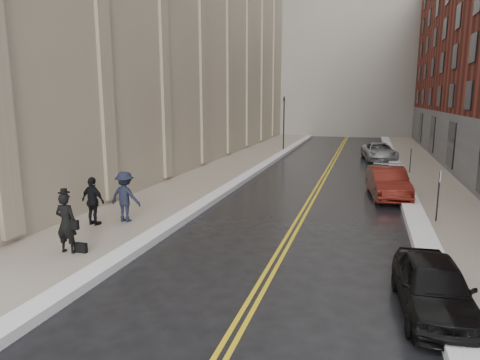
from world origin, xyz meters
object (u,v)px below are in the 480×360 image
Objects in this scene: car_silver_far at (379,152)px; pedestrian_c at (93,201)px; car_black at (434,287)px; car_silver_near at (390,181)px; pedestrian_main at (66,223)px; car_maroon at (388,183)px; pedestrian_b at (125,197)px.

pedestrian_c is at bearing -123.59° from car_silver_far.
car_black is 0.84× the size of car_silver_near.
car_silver_near reaches higher than car_black.
pedestrian_main is (-10.07, -25.76, 0.41)m from car_silver_far.
pedestrian_b reaches higher than car_maroon.
car_silver_near is (0.16, 1.21, -0.10)m from car_maroon.
pedestrian_c is at bearing -149.15° from car_maroon.
car_maroon is at bearing -137.80° from pedestrian_b.
pedestrian_b reaches higher than pedestrian_c.
car_silver_far is at bearing -104.54° from pedestrian_c.
car_silver_far reaches higher than car_silver_near.
car_maroon is at bearing -98.66° from car_silver_near.
car_silver_near is 12.79m from car_silver_far.
pedestrian_c is at bearing 44.92° from pedestrian_b.
pedestrian_c is (-11.11, -22.88, 0.38)m from car_silver_far.
car_maroon is 14.33m from pedestrian_c.
car_maroon is 13.10m from pedestrian_b.
pedestrian_c reaches higher than car_silver_near.
car_black is 13.63m from car_silver_near.
car_maroon is 0.91× the size of car_silver_far.
car_silver_near is at bearing -134.29° from pedestrian_b.
car_maroon is 1.22m from car_silver_near.
pedestrian_main is (-10.75, 0.65, 0.46)m from car_black.
car_maroon is 15.57m from pedestrian_main.
car_maroon is at bearing 88.61° from car_black.
car_black is 12.32m from pedestrian_c.
pedestrian_b is at bearing -139.79° from car_silver_near.
pedestrian_b is (-10.18, -22.08, 0.44)m from car_silver_far.
car_maroon reaches higher than car_black.
car_silver_far is 2.57× the size of pedestrian_b.
car_maroon is 2.41× the size of pedestrian_main.
pedestrian_c is at bearing -139.85° from car_silver_near.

